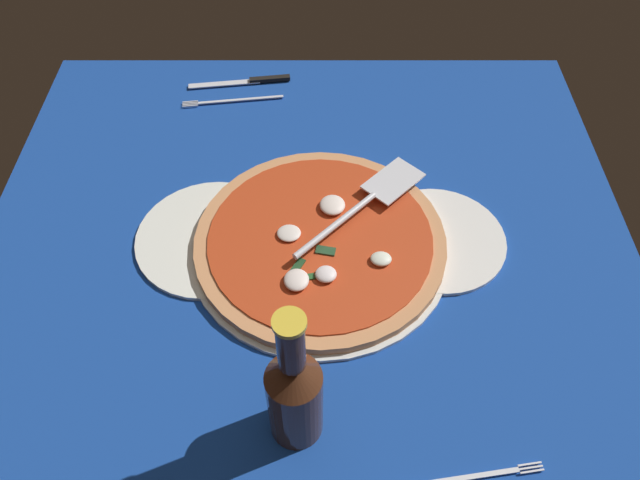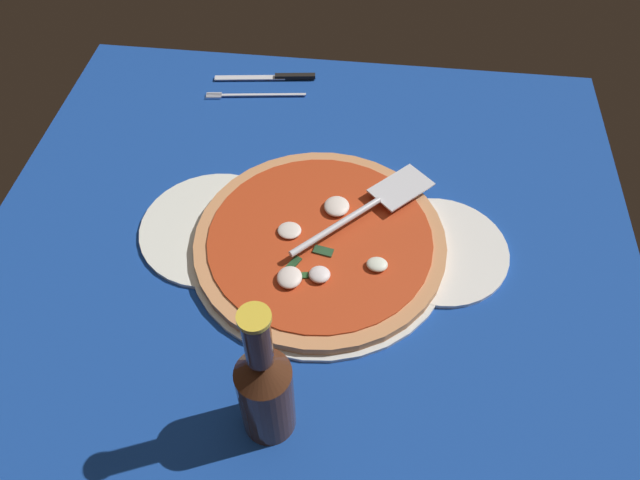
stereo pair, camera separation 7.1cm
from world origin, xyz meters
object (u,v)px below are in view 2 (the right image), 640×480
Objects in this scene: place_setting_far at (265,87)px; beer_bottle at (265,388)px; dinner_plate_right at (439,250)px; pizza at (320,241)px; dinner_plate_left at (215,228)px; pizza_server at (370,206)px.

place_setting_far is 0.87× the size of beer_bottle.
dinner_plate_right is 18.71cm from pizza.
pizza_server is at bearing 9.59° from dinner_plate_left.
beer_bottle reaches higher than pizza_server.
dinner_plate_left is at bearing 179.39° from dinner_plate_right.
pizza is (17.25, -1.73, 1.34)cm from dinner_plate_left.
dinner_plate_right is at bearing 124.52° from place_setting_far.
dinner_plate_left is at bearing 80.11° from place_setting_far.
dinner_plate_left is at bearing 143.98° from pizza_server.
dinner_plate_right is 51.23cm from place_setting_far.
place_setting_far is at bearing 78.65° from pizza_server.
dinner_plate_right is (35.87, -0.38, 0.00)cm from dinner_plate_left.
pizza_server reaches higher than place_setting_far.
pizza is (-18.61, -1.35, 1.34)cm from dinner_plate_right.
beer_bottle is at bearing -125.48° from dinner_plate_right.
beer_bottle is (12.70, -68.36, 9.23)cm from place_setting_far.
pizza_server is (24.42, 4.13, 3.87)cm from dinner_plate_left.
beer_bottle reaches higher than dinner_plate_right.
beer_bottle is (-2.99, -28.95, 7.74)cm from pizza.
dinner_plate_left is 1.09× the size of pizza_server.
pizza reaches higher than dinner_plate_left.
pizza_server reaches higher than pizza.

